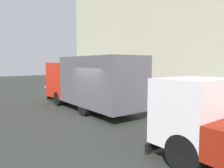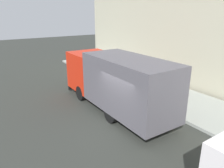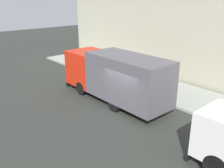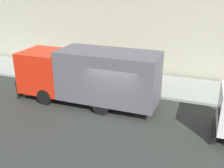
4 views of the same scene
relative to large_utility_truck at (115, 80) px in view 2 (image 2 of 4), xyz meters
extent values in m
plane|color=#2E312C|center=(-1.05, -1.79, -1.70)|extent=(80.00, 80.00, 0.00)
cube|color=#9A9F97|center=(3.91, -1.79, -1.62)|extent=(3.92, 30.00, 0.15)
cube|color=red|center=(0.01, 2.75, -0.09)|extent=(2.35, 2.52, 2.32)
cube|color=black|center=(0.02, 3.98, 0.19)|extent=(1.97, 0.07, 1.30)
cube|color=#57545C|center=(-0.01, -1.18, 0.07)|extent=(2.37, 5.35, 2.65)
cube|color=black|center=(0.02, 4.06, -1.45)|extent=(2.25, 0.13, 0.24)
cylinder|color=black|center=(-1.01, 2.25, -1.25)|extent=(0.30, 0.90, 0.90)
cylinder|color=black|center=(1.03, 2.24, -1.25)|extent=(0.30, 0.90, 0.90)
cylinder|color=black|center=(-1.03, -1.17, -1.25)|extent=(0.30, 0.90, 0.90)
cylinder|color=black|center=(1.01, -1.18, -1.25)|extent=(0.30, 0.90, 0.90)
cube|color=black|center=(-1.10, -6.75, -0.07)|extent=(1.74, 0.09, 1.02)
cylinder|color=#413B59|center=(3.66, 3.74, -1.15)|extent=(0.36, 0.36, 0.79)
cylinder|color=tan|center=(3.66, 3.74, -0.47)|extent=(0.49, 0.49, 0.57)
sphere|color=brown|center=(3.66, 3.74, -0.08)|extent=(0.21, 0.21, 0.21)
cone|color=orange|center=(2.31, 4.05, -1.20)|extent=(0.49, 0.49, 0.70)
cylinder|color=#4C5156|center=(2.30, 0.22, -0.25)|extent=(0.08, 0.08, 2.58)
cube|color=blue|center=(2.30, 0.24, 0.79)|extent=(0.44, 0.03, 0.36)
camera|label=1|loc=(-6.54, -10.99, 1.04)|focal=34.82mm
camera|label=2|loc=(-6.25, -9.21, 3.49)|focal=34.68mm
camera|label=3|loc=(-9.79, -11.08, 4.67)|focal=40.02mm
camera|label=4|loc=(-12.30, -6.00, 4.77)|focal=42.33mm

